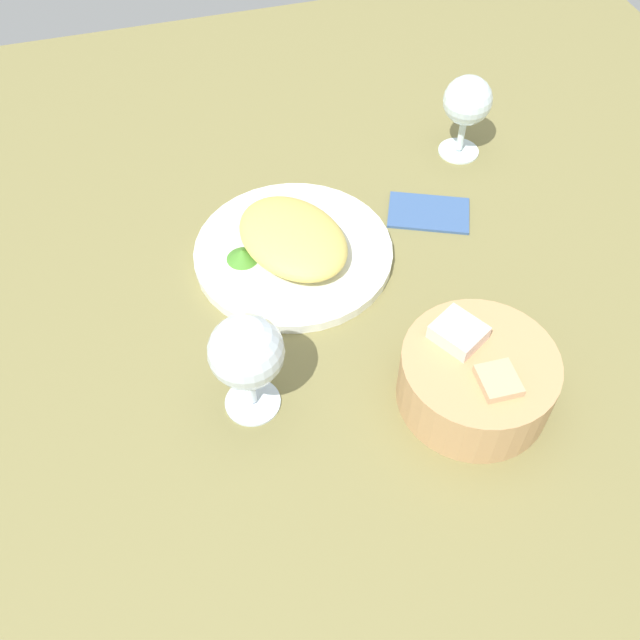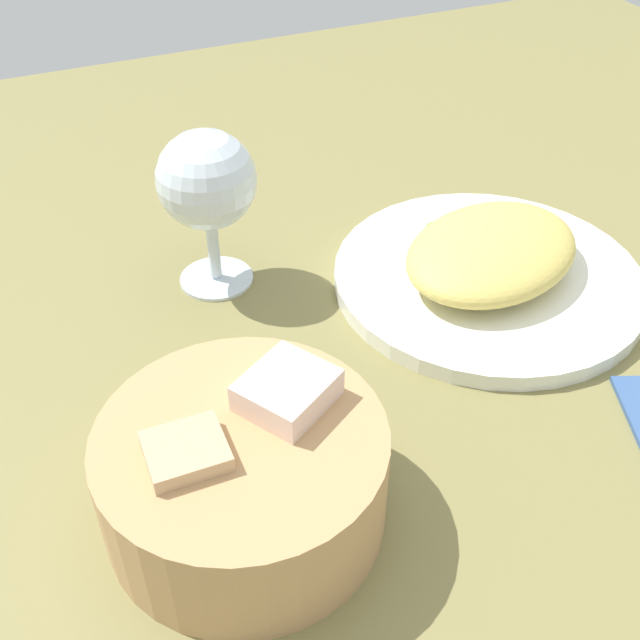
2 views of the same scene
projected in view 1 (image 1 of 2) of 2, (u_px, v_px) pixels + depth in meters
ground_plane at (362, 287)px, 92.14cm from camera, size 140.00×140.00×2.00cm
plate at (293, 252)px, 93.63cm from camera, size 25.70×25.70×1.40cm
omelette at (293, 238)px, 91.53cm from camera, size 19.83×17.28×3.99cm
lettuce_garnish at (242, 254)px, 91.39cm from camera, size 4.12×4.12×1.52cm
bread_basket at (476, 377)px, 77.78cm from camera, size 16.79×16.79×8.76cm
wine_glass_near at (246, 354)px, 72.99cm from camera, size 7.90×7.90×13.53cm
wine_glass_far at (467, 104)px, 101.23cm from camera, size 6.93×6.93×12.34cm
folded_napkin at (429, 212)px, 98.92cm from camera, size 10.80×12.88×0.80cm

